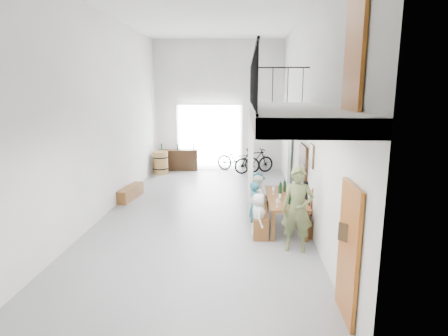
# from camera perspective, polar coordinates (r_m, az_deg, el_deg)

# --- Properties ---
(floor) EXTENTS (12.00, 12.00, 0.00)m
(floor) POSITION_cam_1_polar(r_m,az_deg,el_deg) (10.82, -3.02, -6.68)
(floor) COLOR slate
(floor) RESTS_ON ground
(room_walls) EXTENTS (12.00, 12.00, 12.00)m
(room_walls) POSITION_cam_1_polar(r_m,az_deg,el_deg) (10.27, -3.24, 12.49)
(room_walls) COLOR white
(room_walls) RESTS_ON ground
(gateway_portal) EXTENTS (2.80, 0.08, 2.80)m
(gateway_portal) POSITION_cam_1_polar(r_m,az_deg,el_deg) (16.34, -2.24, 4.66)
(gateway_portal) COLOR white
(gateway_portal) RESTS_ON ground
(right_wall_decor) EXTENTS (0.07, 8.28, 5.07)m
(right_wall_decor) POSITION_cam_1_polar(r_m,az_deg,el_deg) (8.65, 13.55, 0.23)
(right_wall_decor) COLOR #994C18
(right_wall_decor) RESTS_ON ground
(balcony) EXTENTS (1.52, 5.62, 4.00)m
(balcony) POSITION_cam_1_polar(r_m,az_deg,el_deg) (7.14, 10.06, 7.89)
(balcony) COLOR white
(balcony) RESTS_ON ground
(tasting_table) EXTENTS (0.94, 2.25, 0.79)m
(tasting_table) POSITION_cam_1_polar(r_m,az_deg,el_deg) (9.60, 9.34, -4.82)
(tasting_table) COLOR brown
(tasting_table) RESTS_ON ground
(bench_inner) EXTENTS (0.38, 2.23, 0.51)m
(bench_inner) POSITION_cam_1_polar(r_m,az_deg,el_deg) (9.77, 5.47, -7.19)
(bench_inner) COLOR brown
(bench_inner) RESTS_ON ground
(bench_wall) EXTENTS (0.37, 1.84, 0.42)m
(bench_wall) POSITION_cam_1_polar(r_m,az_deg,el_deg) (9.87, 11.47, -7.47)
(bench_wall) COLOR brown
(bench_wall) RESTS_ON ground
(tableware) EXTENTS (0.38, 1.42, 0.35)m
(tableware) POSITION_cam_1_polar(r_m,az_deg,el_deg) (9.48, 8.73, -3.62)
(tableware) COLOR black
(tableware) RESTS_ON tasting_table
(side_bench) EXTENTS (0.48, 1.45, 0.40)m
(side_bench) POSITION_cam_1_polar(r_m,az_deg,el_deg) (12.39, -14.03, -3.66)
(side_bench) COLOR brown
(side_bench) RESTS_ON ground
(oak_barrel) EXTENTS (0.64, 0.64, 0.94)m
(oak_barrel) POSITION_cam_1_polar(r_m,az_deg,el_deg) (15.74, -9.65, 0.80)
(oak_barrel) COLOR olive
(oak_barrel) RESTS_ON ground
(serving_counter) EXTENTS (1.72, 0.62, 0.89)m
(serving_counter) POSITION_cam_1_polar(r_m,az_deg,el_deg) (16.39, -7.02, 1.22)
(serving_counter) COLOR #331F10
(serving_counter) RESTS_ON ground
(counter_bottles) EXTENTS (1.44, 0.21, 0.28)m
(counter_bottles) POSITION_cam_1_polar(r_m,az_deg,el_deg) (16.29, -7.07, 3.24)
(counter_bottles) COLOR black
(counter_bottles) RESTS_ON serving_counter
(guest_left_a) EXTENTS (0.38, 0.56, 1.09)m
(guest_left_a) POSITION_cam_1_polar(r_m,az_deg,el_deg) (8.82, 5.24, -7.32)
(guest_left_a) COLOR white
(guest_left_a) RESTS_ON ground
(guest_left_b) EXTENTS (0.30, 0.45, 1.22)m
(guest_left_b) POSITION_cam_1_polar(r_m,az_deg,el_deg) (9.36, 4.78, -5.76)
(guest_left_b) COLOR #236575
(guest_left_b) RESTS_ON ground
(guest_left_c) EXTENTS (0.65, 0.73, 1.25)m
(guest_left_c) POSITION_cam_1_polar(r_m,az_deg,el_deg) (9.96, 5.19, -4.60)
(guest_left_c) COLOR white
(guest_left_c) RESTS_ON ground
(guest_left_d) EXTENTS (0.61, 0.85, 1.20)m
(guest_left_d) POSITION_cam_1_polar(r_m,az_deg,el_deg) (10.47, 5.07, -3.92)
(guest_left_d) COLOR #236575
(guest_left_d) RESTS_ON ground
(guest_right_a) EXTENTS (0.43, 0.75, 1.20)m
(guest_right_a) POSITION_cam_1_polar(r_m,az_deg,el_deg) (9.20, 13.65, -6.42)
(guest_right_a) COLOR #AA301D
(guest_right_a) RESTS_ON ground
(guest_right_b) EXTENTS (0.35, 1.09, 1.17)m
(guest_right_b) POSITION_cam_1_polar(r_m,az_deg,el_deg) (9.89, 12.67, -5.19)
(guest_right_b) COLOR black
(guest_right_b) RESTS_ON ground
(guest_right_c) EXTENTS (0.37, 0.56, 1.13)m
(guest_right_c) POSITION_cam_1_polar(r_m,az_deg,el_deg) (10.42, 11.96, -4.42)
(guest_right_c) COLOR white
(guest_right_c) RESTS_ON ground
(host_standing) EXTENTS (0.75, 0.56, 1.85)m
(host_standing) POSITION_cam_1_polar(r_m,az_deg,el_deg) (8.16, 11.11, -6.26)
(host_standing) COLOR #515A32
(host_standing) RESTS_ON ground
(potted_plant) EXTENTS (0.37, 0.33, 0.38)m
(potted_plant) POSITION_cam_1_polar(r_m,az_deg,el_deg) (11.20, 9.83, -5.18)
(potted_plant) COLOR #144312
(potted_plant) RESTS_ON ground
(bicycle_near) EXTENTS (2.07, 1.37, 1.03)m
(bicycle_near) POSITION_cam_1_polar(r_m,az_deg,el_deg) (16.02, 2.19, 1.32)
(bicycle_near) COLOR black
(bicycle_near) RESTS_ON ground
(bicycle_far) EXTENTS (1.82, 1.17, 1.06)m
(bicycle_far) POSITION_cam_1_polar(r_m,az_deg,el_deg) (15.68, 4.60, 1.12)
(bicycle_far) COLOR black
(bicycle_far) RESTS_ON ground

